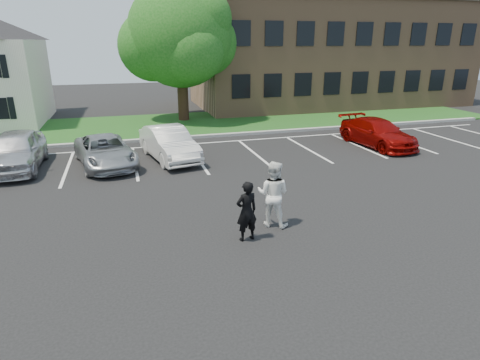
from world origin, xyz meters
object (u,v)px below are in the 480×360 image
tree (181,37)px  car_silver_west (16,151)px  car_silver_minivan (105,151)px  car_white_sedan (169,143)px  office_building (329,53)px  man_white_shirt (273,194)px  man_black_suit (247,211)px  car_red_compact (377,133)px

tree → car_silver_west: tree is taller
car_silver_minivan → car_white_sedan: bearing=-7.4°
office_building → man_white_shirt: office_building is taller
man_black_suit → car_red_compact: size_ratio=0.36×
tree → car_silver_minivan: tree is taller
office_building → car_silver_west: bearing=-147.8°
tree → man_black_suit: tree is taller
man_white_shirt → car_silver_west: (-8.32, 8.13, -0.17)m
tree → car_white_sedan: (-2.17, -9.25, -4.61)m
car_silver_minivan → office_building: bearing=26.4°
tree → man_white_shirt: 17.64m
car_silver_west → car_silver_minivan: bearing=-7.6°
office_building → car_white_sedan: size_ratio=4.99×
man_white_shirt → man_black_suit: bearing=69.4°
man_white_shirt → car_silver_minivan: 9.03m
man_black_suit → car_white_sedan: man_black_suit is taller
man_white_shirt → car_silver_minivan: (-4.79, 7.65, -0.34)m
office_building → car_white_sedan: (-15.23, -13.83, -3.42)m
man_white_shirt → car_red_compact: (8.51, 7.32, -0.29)m
office_building → car_silver_west: office_building is taller
man_white_shirt → car_silver_west: man_white_shirt is taller
office_building → man_white_shirt: 25.58m
man_black_suit → car_red_compact: (9.51, 7.99, -0.16)m
tree → car_red_compact: (8.36, -9.77, -4.67)m
man_white_shirt → car_silver_minivan: man_white_shirt is taller
car_red_compact → car_white_sedan: bearing=171.7°
car_silver_west → car_white_sedan: (6.29, -0.28, -0.07)m
office_building → car_white_sedan: office_building is taller
man_black_suit → car_silver_west: 11.44m
man_black_suit → car_white_sedan: bearing=-93.7°
car_red_compact → tree: bearing=125.1°
car_red_compact → car_silver_west: bearing=171.8°
tree → car_white_sedan: 10.56m
office_building → tree: tree is taller
man_white_shirt → car_silver_minivan: bearing=-22.2°
tree → car_silver_west: size_ratio=1.86×
tree → car_silver_minivan: bearing=-117.6°
office_building → car_silver_west: 25.65m
office_building → man_white_shirt: (-13.21, -21.67, -3.18)m
car_silver_west → tree: bearing=46.8°
man_black_suit → car_silver_west: man_black_suit is taller
car_white_sedan → car_red_compact: bearing=-14.7°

